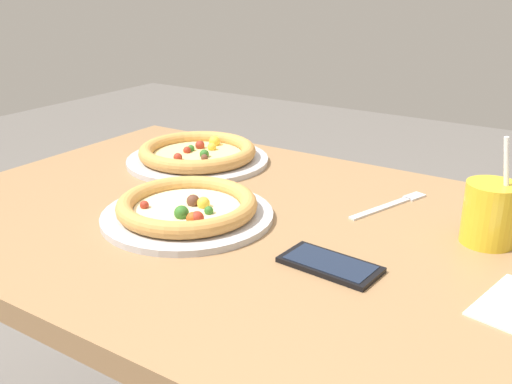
{
  "coord_description": "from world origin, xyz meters",
  "views": [
    {
      "loc": [
        0.52,
        -0.8,
        1.17
      ],
      "look_at": [
        -0.04,
        0.05,
        0.78
      ],
      "focal_mm": 40.84,
      "sensor_mm": 36.0,
      "label": 1
    }
  ],
  "objects_px": {
    "pizza_near": "(187,209)",
    "cell_phone": "(330,265)",
    "pizza_far": "(198,154)",
    "drink_cup_colored": "(490,213)",
    "fork": "(392,204)"
  },
  "relations": [
    {
      "from": "pizza_near",
      "to": "cell_phone",
      "type": "height_order",
      "value": "pizza_near"
    },
    {
      "from": "pizza_near",
      "to": "pizza_far",
      "type": "relative_size",
      "value": 0.94
    },
    {
      "from": "pizza_far",
      "to": "drink_cup_colored",
      "type": "height_order",
      "value": "drink_cup_colored"
    },
    {
      "from": "pizza_far",
      "to": "cell_phone",
      "type": "distance_m",
      "value": 0.57
    },
    {
      "from": "drink_cup_colored",
      "to": "fork",
      "type": "xyz_separation_m",
      "value": [
        -0.19,
        0.07,
        -0.05
      ]
    },
    {
      "from": "drink_cup_colored",
      "to": "fork",
      "type": "height_order",
      "value": "drink_cup_colored"
    },
    {
      "from": "pizza_near",
      "to": "drink_cup_colored",
      "type": "xyz_separation_m",
      "value": [
        0.47,
        0.19,
        0.03
      ]
    },
    {
      "from": "drink_cup_colored",
      "to": "pizza_far",
      "type": "bearing_deg",
      "value": 173.53
    },
    {
      "from": "pizza_far",
      "to": "fork",
      "type": "height_order",
      "value": "pizza_far"
    },
    {
      "from": "pizza_near",
      "to": "fork",
      "type": "relative_size",
      "value": 1.57
    },
    {
      "from": "pizza_near",
      "to": "drink_cup_colored",
      "type": "height_order",
      "value": "drink_cup_colored"
    },
    {
      "from": "pizza_near",
      "to": "fork",
      "type": "height_order",
      "value": "pizza_near"
    },
    {
      "from": "pizza_near",
      "to": "cell_phone",
      "type": "distance_m",
      "value": 0.3
    },
    {
      "from": "pizza_far",
      "to": "pizza_near",
      "type": "bearing_deg",
      "value": -54.66
    },
    {
      "from": "pizza_far",
      "to": "fork",
      "type": "distance_m",
      "value": 0.48
    }
  ]
}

